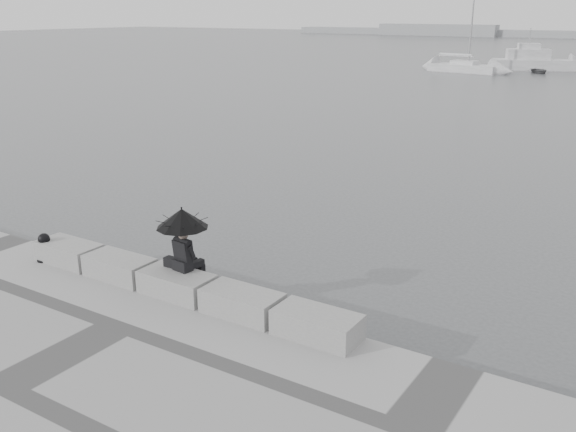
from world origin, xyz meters
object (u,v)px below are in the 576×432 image
Objects in this scene: motor_cruiser at (536,61)px; dinghy at (539,71)px; sailboat_left at (464,67)px; seated_person at (182,226)px; mooring_bollard at (45,249)px.

motor_cruiser is 3.96m from dinghy.
sailboat_left is 8.91m from motor_cruiser.
seated_person is 0.11× the size of sailboat_left.
motor_cruiser is (-7.09, 65.33, -1.09)m from seated_person.
dinghy is at bearing -93.04° from motor_cruiser.
seated_person is 2.02× the size of mooring_bollard.
mooring_bollard is 0.07× the size of motor_cruiser.
motor_cruiser is 3.15× the size of dinghy.
sailboat_left is at bearing 98.46° from mooring_bollard.
mooring_bollard is 62.09m from dinghy.
mooring_bollard is 59.56m from sailboat_left.
seated_person is at bearing 6.38° from mooring_bollard.
seated_person is 0.15× the size of motor_cruiser.
sailboat_left reaches higher than seated_person.
sailboat_left is (-12.77, 58.47, -1.46)m from seated_person.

